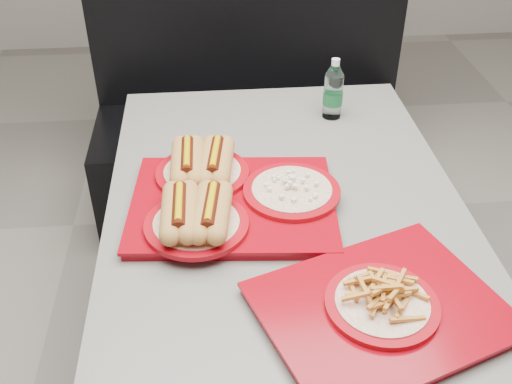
{
  "coord_description": "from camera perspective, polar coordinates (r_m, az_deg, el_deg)",
  "views": [
    {
      "loc": [
        -0.18,
        -1.15,
        1.66
      ],
      "look_at": [
        -0.08,
        -0.0,
        0.83
      ],
      "focal_mm": 42.0,
      "sensor_mm": 36.0,
      "label": 1
    }
  ],
  "objects": [
    {
      "name": "diner_table",
      "position": [
        1.58,
        2.92,
        -6.95
      ],
      "size": [
        0.92,
        1.42,
        0.75
      ],
      "color": "black",
      "rests_on": "ground"
    },
    {
      "name": "booth_bench",
      "position": [
        2.58,
        -0.41,
        6.68
      ],
      "size": [
        1.3,
        0.57,
        1.35
      ],
      "color": "black",
      "rests_on": "ground"
    },
    {
      "name": "tray_near",
      "position": [
        1.47,
        -3.05,
        -0.3
      ],
      "size": [
        0.54,
        0.46,
        0.11
      ],
      "rotation": [
        0.0,
        0.0,
        -0.08
      ],
      "color": "maroon",
      "rests_on": "diner_table"
    },
    {
      "name": "tray_far",
      "position": [
        1.24,
        11.87,
        -10.6
      ],
      "size": [
        0.57,
        0.5,
        0.09
      ],
      "rotation": [
        0.0,
        0.0,
        0.35
      ],
      "color": "maroon",
      "rests_on": "diner_table"
    },
    {
      "name": "water_bottle",
      "position": [
        1.87,
        7.36,
        9.4
      ],
      "size": [
        0.06,
        0.06,
        0.19
      ],
      "rotation": [
        0.0,
        0.0,
        -0.17
      ],
      "color": "silver",
      "rests_on": "diner_table"
    }
  ]
}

